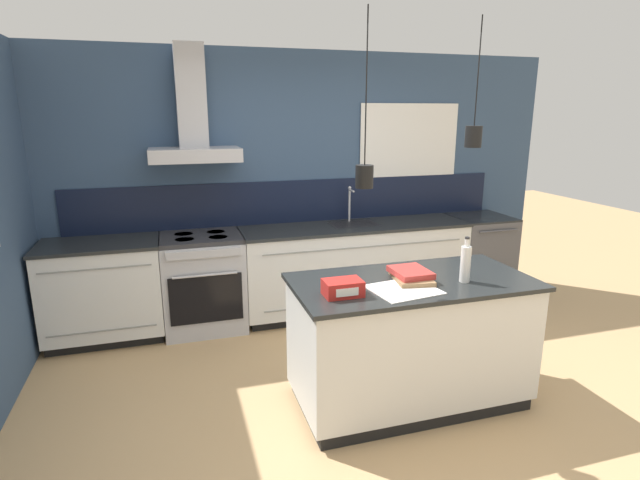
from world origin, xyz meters
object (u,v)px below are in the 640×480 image
object	(u,v)px
dishwasher	(477,256)
bottle_on_island	(465,263)
book_stack	(411,275)
red_supply_box	(343,288)
oven_range	(203,282)

from	to	relation	value
dishwasher	bottle_on_island	xyz separation A→B (m)	(-1.38, -1.84, 0.58)
dishwasher	book_stack	xyz separation A→B (m)	(-1.71, -1.71, 0.49)
dishwasher	red_supply_box	xyz separation A→B (m)	(-2.25, -1.85, 0.50)
oven_range	bottle_on_island	bearing A→B (deg)	-48.83
bottle_on_island	red_supply_box	xyz separation A→B (m)	(-0.87, -0.01, -0.08)
oven_range	dishwasher	bearing A→B (deg)	0.08
oven_range	red_supply_box	xyz separation A→B (m)	(0.74, -1.84, 0.50)
dishwasher	red_supply_box	world-z (taller)	red_supply_box
dishwasher	red_supply_box	bearing A→B (deg)	-140.57
bottle_on_island	dishwasher	bearing A→B (deg)	53.10
oven_range	red_supply_box	world-z (taller)	red_supply_box
dishwasher	book_stack	bearing A→B (deg)	-135.04
oven_range	bottle_on_island	xyz separation A→B (m)	(1.60, -1.83, 0.58)
bottle_on_island	red_supply_box	distance (m)	0.87
bottle_on_island	red_supply_box	bearing A→B (deg)	-179.39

